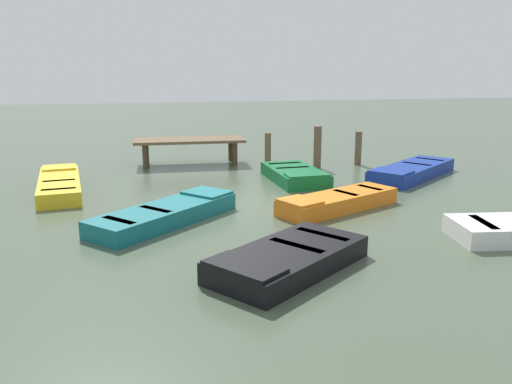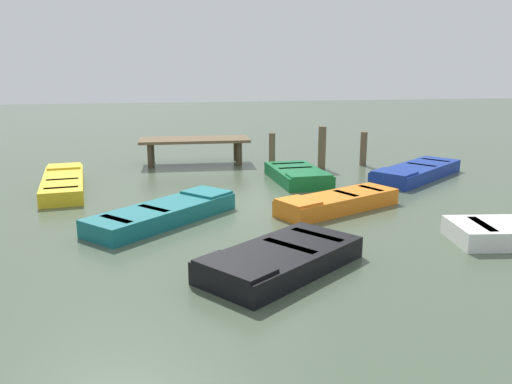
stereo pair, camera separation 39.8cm
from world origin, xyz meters
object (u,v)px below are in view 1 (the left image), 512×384
at_px(dock_segment, 190,142).
at_px(mooring_piling_near_left, 268,151).
at_px(rowboat_yellow, 59,184).
at_px(rowboat_black, 288,259).
at_px(rowboat_green, 295,174).
at_px(rowboat_blue, 412,171).
at_px(rowboat_teal, 166,213).
at_px(mooring_piling_near_right, 317,147).
at_px(rowboat_orange, 338,201).
at_px(mooring_piling_mid_right, 358,148).

xyz_separation_m(dock_segment, mooring_piling_near_left, (2.63, -1.43, -0.18)).
xyz_separation_m(rowboat_yellow, rowboat_black, (4.88, -7.22, 0.00)).
bearing_deg(dock_segment, rowboat_black, -83.93).
distance_m(rowboat_green, rowboat_blue, 3.95).
bearing_deg(rowboat_yellow, rowboat_teal, -150.24).
height_order(rowboat_green, rowboat_teal, same).
relative_size(rowboat_green, rowboat_teal, 0.81).
relative_size(rowboat_yellow, mooring_piling_near_right, 2.78).
xyz_separation_m(dock_segment, rowboat_black, (0.77, -10.74, -0.60)).
bearing_deg(rowboat_blue, rowboat_yellow, -39.67).
xyz_separation_m(rowboat_yellow, rowboat_green, (7.09, -0.12, 0.00)).
height_order(rowboat_black, rowboat_teal, same).
distance_m(rowboat_orange, mooring_piling_mid_right, 6.42).
bearing_deg(rowboat_yellow, rowboat_black, -153.43).
relative_size(dock_segment, mooring_piling_near_right, 2.70).
bearing_deg(rowboat_green, rowboat_blue, 84.07).
distance_m(dock_segment, mooring_piling_near_left, 3.00).
relative_size(mooring_piling_near_left, mooring_piling_near_right, 0.85).
bearing_deg(dock_segment, rowboat_orange, -64.42).
height_order(rowboat_teal, mooring_piling_near_right, mooring_piling_near_right).
bearing_deg(rowboat_teal, rowboat_orange, -39.60).
bearing_deg(mooring_piling_near_left, dock_segment, 151.36).
distance_m(rowboat_yellow, mooring_piling_near_right, 8.69).
bearing_deg(rowboat_green, rowboat_orange, -0.82).
relative_size(rowboat_orange, mooring_piling_mid_right, 2.89).
height_order(rowboat_black, mooring_piling_mid_right, mooring_piling_mid_right).
height_order(rowboat_teal, mooring_piling_mid_right, mooring_piling_mid_right).
distance_m(rowboat_green, rowboat_orange, 3.45).
bearing_deg(rowboat_yellow, mooring_piling_near_left, -80.33).
bearing_deg(rowboat_green, dock_segment, -143.57).
height_order(rowboat_yellow, rowboat_orange, same).
relative_size(rowboat_yellow, rowboat_green, 1.41).
xyz_separation_m(rowboat_teal, mooring_piling_near_right, (5.60, 5.59, 0.53)).
height_order(dock_segment, rowboat_orange, dock_segment).
xyz_separation_m(rowboat_black, mooring_piling_near_left, (1.86, 9.30, 0.42)).
relative_size(rowboat_yellow, mooring_piling_near_left, 3.28).
xyz_separation_m(rowboat_green, mooring_piling_mid_right, (3.08, 2.24, 0.40)).
bearing_deg(mooring_piling_mid_right, rowboat_orange, -117.47).
relative_size(rowboat_yellow, mooring_piling_mid_right, 3.39).
bearing_deg(rowboat_black, mooring_piling_mid_right, -157.04).
height_order(rowboat_yellow, mooring_piling_near_left, mooring_piling_near_left).
bearing_deg(rowboat_teal, mooring_piling_near_left, 14.22).
distance_m(rowboat_black, rowboat_orange, 4.33).
height_order(rowboat_yellow, rowboat_black, same).
xyz_separation_m(dock_segment, mooring_piling_near_right, (4.37, -1.72, -0.06)).
bearing_deg(mooring_piling_near_right, mooring_piling_near_left, 170.78).
height_order(rowboat_blue, mooring_piling_near_right, mooring_piling_near_right).
relative_size(mooring_piling_mid_right, mooring_piling_near_right, 0.82).
relative_size(rowboat_teal, mooring_piling_mid_right, 2.96).
height_order(rowboat_green, rowboat_black, same).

